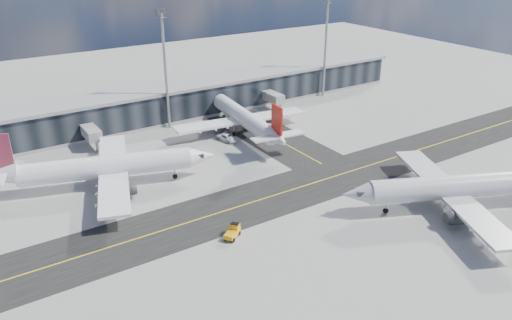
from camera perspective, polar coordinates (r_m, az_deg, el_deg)
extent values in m
plane|color=gray|center=(89.59, 2.75, -5.33)|extent=(300.00, 300.00, 0.00)
cube|color=black|center=(92.44, 1.31, -4.30)|extent=(180.00, 14.00, 0.02)
cube|color=black|center=(125.03, 0.18, 3.58)|extent=(14.00, 50.00, 0.02)
cube|color=yellow|center=(92.44, 1.31, -4.29)|extent=(180.00, 0.25, 0.01)
cube|color=yellow|center=(125.03, 0.18, 3.59)|extent=(0.25, 50.00, 0.01)
cube|color=black|center=(132.82, -11.18, 6.20)|extent=(150.00, 12.00, 8.00)
cube|color=gray|center=(131.55, -11.33, 8.02)|extent=(152.00, 13.00, 0.80)
cube|color=gray|center=(133.95, -11.05, 4.73)|extent=(150.00, 12.20, 0.80)
cube|color=gray|center=(120.10, -18.49, 3.17)|extent=(3.00, 10.00, 2.40)
cylinder|color=gray|center=(116.37, -17.68, 1.39)|extent=(0.60, 0.60, 2.40)
cube|color=gray|center=(139.67, 1.63, 7.33)|extent=(3.00, 10.00, 2.40)
cylinder|color=gray|center=(136.48, 2.81, 5.89)|extent=(0.60, 0.60, 2.40)
cylinder|color=gray|center=(123.82, -10.29, 9.78)|extent=(0.70, 0.70, 28.00)
cube|color=#2D2D30|center=(121.13, -10.80, 16.28)|extent=(2.50, 0.50, 1.40)
cylinder|color=gray|center=(149.72, 7.94, 12.42)|extent=(0.70, 0.70, 28.00)
cylinder|color=white|center=(98.76, -16.68, -0.70)|extent=(31.49, 13.57, 4.23)
cone|color=white|center=(99.56, -6.36, 0.43)|extent=(6.31, 5.62, 4.23)
cone|color=white|center=(101.07, -27.19, -1.50)|extent=(7.32, 5.94, 4.23)
cube|color=white|center=(99.15, -16.00, -1.19)|extent=(15.85, 35.84, 0.53)
cylinder|color=#2D2D30|center=(105.38, -15.40, -0.26)|extent=(4.96, 3.65, 2.43)
cylinder|color=#2D2D30|center=(93.91, -15.23, -3.37)|extent=(4.96, 3.65, 2.43)
cube|color=#B9BCBE|center=(105.04, -15.45, 0.16)|extent=(2.14, 1.04, 0.85)
cube|color=#B9BCBE|center=(93.53, -15.28, -2.91)|extent=(2.14, 1.04, 0.85)
cube|color=white|center=(100.82, -27.26, -1.18)|extent=(6.64, 12.98, 0.37)
cube|color=#2D2D30|center=(99.32, -6.67, 0.62)|extent=(2.71, 2.85, 0.74)
cylinder|color=gray|center=(100.22, -9.26, -1.44)|extent=(0.32, 0.32, 2.11)
cylinder|color=black|center=(100.56, -9.23, -1.85)|extent=(1.02, 0.64, 0.95)
cylinder|color=black|center=(103.21, -17.03, -1.88)|extent=(1.27, 0.85, 1.16)
cylinder|color=black|center=(97.51, -17.04, -3.47)|extent=(1.27, 0.85, 1.16)
cylinder|color=white|center=(121.45, -1.48, 4.92)|extent=(7.17, 29.95, 3.96)
cone|color=white|center=(136.11, -4.53, 7.01)|extent=(4.48, 5.35, 3.96)
cone|color=white|center=(106.81, 2.50, 2.46)|extent=(4.58, 6.34, 3.96)
cube|color=white|center=(122.63, -1.67, 4.62)|extent=(34.00, 8.59, 0.49)
cylinder|color=#2D2D30|center=(121.64, -4.40, 3.84)|extent=(2.72, 4.38, 2.28)
cylinder|color=#2D2D30|center=(126.29, 0.59, 4.70)|extent=(2.72, 4.38, 2.28)
cube|color=#B9BCBE|center=(121.37, -4.42, 4.19)|extent=(0.61, 2.01, 0.79)
cube|color=#B9BCBE|center=(126.03, 0.59, 5.04)|extent=(0.61, 2.01, 0.79)
cube|color=red|center=(105.74, 2.41, 4.64)|extent=(0.90, 4.18, 6.14)
cube|color=white|center=(106.59, 2.50, 2.75)|extent=(12.11, 4.05, 0.35)
cube|color=#2D2D30|center=(135.56, -4.46, 7.12)|extent=(2.38, 2.21, 0.69)
cylinder|color=gray|center=(132.62, -3.67, 5.31)|extent=(0.26, 0.26, 1.98)
cylinder|color=black|center=(132.87, -3.66, 5.00)|extent=(0.44, 0.92, 0.89)
cylinder|color=black|center=(120.64, -2.54, 3.04)|extent=(0.61, 1.14, 1.09)
cylinder|color=black|center=(123.01, -0.01, 3.49)|extent=(0.61, 1.14, 1.09)
cylinder|color=#B9BCBE|center=(93.94, 21.97, -2.84)|extent=(30.47, 16.89, 4.21)
cone|color=#B9BCBE|center=(86.58, 11.63, -3.80)|extent=(6.53, 6.01, 4.21)
cube|color=#B9BCBE|center=(93.89, 21.31, -3.47)|extent=(19.59, 34.73, 0.53)
cylinder|color=#2D2D30|center=(89.20, 22.50, -6.03)|extent=(5.02, 4.03, 2.42)
cylinder|color=#2D2D30|center=(98.79, 18.97, -2.45)|extent=(5.02, 4.03, 2.42)
cube|color=#B9BCBE|center=(88.80, 22.59, -5.56)|extent=(2.09, 1.25, 0.84)
cube|color=#B9BCBE|center=(98.43, 19.04, -2.01)|extent=(2.09, 1.25, 0.84)
cube|color=#2D2D30|center=(86.56, 11.98, -3.53)|extent=(2.87, 2.98, 0.74)
cylinder|color=gray|center=(89.81, 14.64, -5.18)|extent=(0.33, 0.33, 2.10)
cylinder|color=black|center=(90.19, 14.59, -5.61)|extent=(1.01, 0.73, 0.95)
cylinder|color=black|center=(93.74, 23.10, -5.62)|extent=(1.27, 0.96, 1.16)
cylinder|color=black|center=(98.43, 21.30, -3.85)|extent=(1.27, 0.96, 1.16)
cube|color=#FFAE0D|center=(80.57, -2.73, -8.36)|extent=(3.59, 3.14, 0.77)
cube|color=#FFAE0D|center=(80.94, -2.44, -7.58)|extent=(1.81, 1.86, 0.99)
cube|color=black|center=(80.74, -2.44, -7.35)|extent=(1.68, 1.75, 0.27)
cylinder|color=black|center=(81.90, -2.85, -8.13)|extent=(0.79, 0.66, 0.77)
cylinder|color=black|center=(81.39, -1.93, -8.34)|extent=(0.79, 0.66, 0.77)
cylinder|color=black|center=(80.25, -3.52, -8.90)|extent=(0.79, 0.66, 0.77)
cylinder|color=black|center=(79.72, -2.59, -9.12)|extent=(0.79, 0.66, 0.77)
imported|color=white|center=(117.53, -3.31, 2.55)|extent=(3.97, 6.04, 1.54)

